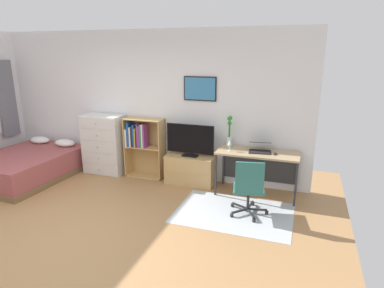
{
  "coord_description": "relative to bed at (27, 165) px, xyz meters",
  "views": [
    {
      "loc": [
        2.86,
        -3.1,
        2.31
      ],
      "look_at": [
        1.25,
        1.5,
        0.94
      ],
      "focal_mm": 30.8,
      "sensor_mm": 36.0,
      "label": 1
    }
  ],
  "objects": [
    {
      "name": "bookshelf",
      "position": [
        2.01,
        0.8,
        0.43
      ],
      "size": [
        0.74,
        0.3,
        1.12
      ],
      "color": "tan",
      "rests_on": "ground_plane"
    },
    {
      "name": "tv_stand",
      "position": [
        3.01,
        0.75,
        0.02
      ],
      "size": [
        0.88,
        0.41,
        0.52
      ],
      "color": "tan",
      "rests_on": "ground_plane"
    },
    {
      "name": "bamboo_vase",
      "position": [
        3.68,
        0.84,
        0.75
      ],
      "size": [
        0.09,
        0.11,
        0.53
      ],
      "color": "silver",
      "rests_on": "desk"
    },
    {
      "name": "wall_back_with_posters",
      "position": [
        2.03,
        1.01,
        1.11
      ],
      "size": [
        6.12,
        0.09,
        2.7
      ],
      "color": "white",
      "rests_on": "ground_plane"
    },
    {
      "name": "dresser",
      "position": [
        1.23,
        0.74,
        0.33
      ],
      "size": [
        0.79,
        0.46,
        1.15
      ],
      "color": "silver",
      "rests_on": "ground_plane"
    },
    {
      "name": "office_chair",
      "position": [
        4.21,
        -0.15,
        0.21
      ],
      "size": [
        0.58,
        0.57,
        0.86
      ],
      "rotation": [
        0.0,
        0.0,
        0.19
      ],
      "color": "#232326",
      "rests_on": "ground_plane"
    },
    {
      "name": "bed",
      "position": [
        0.0,
        0.0,
        0.0
      ],
      "size": [
        1.53,
        1.95,
        0.6
      ],
      "rotation": [
        0.0,
        0.0,
        -0.03
      ],
      "color": "brown",
      "rests_on": "ground_plane"
    },
    {
      "name": "wine_glass",
      "position": [
        3.76,
        0.57,
        0.63
      ],
      "size": [
        0.07,
        0.07,
        0.18
      ],
      "color": "silver",
      "rests_on": "desk"
    },
    {
      "name": "desk",
      "position": [
        4.21,
        0.74,
        0.36
      ],
      "size": [
        1.32,
        0.59,
        0.74
      ],
      "color": "tan",
      "rests_on": "ground_plane"
    },
    {
      "name": "laptop",
      "position": [
        4.23,
        0.72,
        0.56
      ],
      "size": [
        0.4,
        0.42,
        0.16
      ],
      "rotation": [
        0.0,
        0.0,
        0.12
      ],
      "color": "black",
      "rests_on": "desk"
    },
    {
      "name": "computer_mouse",
      "position": [
        4.48,
        0.61,
        0.51
      ],
      "size": [
        0.06,
        0.1,
        0.03
      ],
      "primitive_type": "ellipsoid",
      "color": "#262628",
      "rests_on": "desk"
    },
    {
      "name": "television",
      "position": [
        3.01,
        0.73,
        0.57
      ],
      "size": [
        0.87,
        0.16,
        0.57
      ],
      "color": "black",
      "rests_on": "tv_stand"
    },
    {
      "name": "area_rug",
      "position": [
        4.01,
        -0.13,
        -0.24
      ],
      "size": [
        1.7,
        1.2,
        0.01
      ],
      "primitive_type": "cube",
      "color": "#B2B7BC",
      "rests_on": "ground_plane"
    },
    {
      "name": "ground_plane",
      "position": [
        2.02,
        -1.42,
        -0.24
      ],
      "size": [
        7.2,
        7.2,
        0.0
      ],
      "primitive_type": "plane",
      "color": "#A87A4C"
    }
  ]
}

